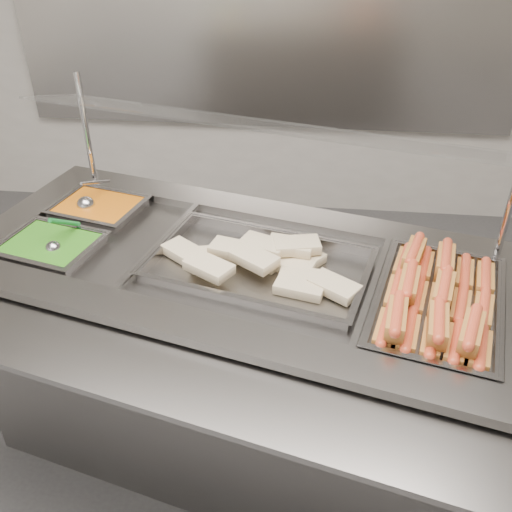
# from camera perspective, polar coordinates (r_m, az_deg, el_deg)

# --- Properties ---
(back_panel) EXTENTS (3.00, 0.04, 1.20)m
(back_panel) POSITION_cam_1_polar(r_m,az_deg,el_deg) (3.56, 1.10, 22.04)
(back_panel) COLOR #99948F
(back_panel) RESTS_ON ground
(steam_counter) EXTENTS (2.00, 1.25, 0.89)m
(steam_counter) POSITION_cam_1_polar(r_m,az_deg,el_deg) (2.12, -1.27, -10.32)
(steam_counter) COLOR slate
(steam_counter) RESTS_ON ground
(tray_rail) EXTENTS (1.79, 0.78, 0.05)m
(tray_rail) POSITION_cam_1_polar(r_m,az_deg,el_deg) (1.52, -8.65, -11.79)
(tray_rail) COLOR gray
(tray_rail) RESTS_ON steam_counter
(sneeze_guard) EXTENTS (1.65, 0.68, 0.44)m
(sneeze_guard) POSITION_cam_1_polar(r_m,az_deg,el_deg) (1.85, 0.94, 12.57)
(sneeze_guard) COLOR silver
(sneeze_guard) RESTS_ON steam_counter
(pan_hotdogs) EXTENTS (0.46, 0.61, 0.10)m
(pan_hotdogs) POSITION_cam_1_polar(r_m,az_deg,el_deg) (1.77, 17.57, -5.29)
(pan_hotdogs) COLOR gray
(pan_hotdogs) RESTS_ON steam_counter
(pan_wraps) EXTENTS (0.75, 0.55, 0.07)m
(pan_wraps) POSITION_cam_1_polar(r_m,az_deg,el_deg) (1.84, 0.29, -1.32)
(pan_wraps) COLOR gray
(pan_wraps) RESTS_ON steam_counter
(pan_beans) EXTENTS (0.35, 0.30, 0.10)m
(pan_beans) POSITION_cam_1_polar(r_m,az_deg,el_deg) (2.25, -15.36, 4.00)
(pan_beans) COLOR gray
(pan_beans) RESTS_ON steam_counter
(pan_peas) EXTENTS (0.35, 0.30, 0.10)m
(pan_peas) POSITION_cam_1_polar(r_m,az_deg,el_deg) (2.06, -19.72, 0.22)
(pan_peas) COLOR gray
(pan_peas) RESTS_ON steam_counter
(hotdogs_in_buns) EXTENTS (0.41, 0.56, 0.12)m
(hotdogs_in_buns) POSITION_cam_1_polar(r_m,az_deg,el_deg) (1.74, 17.53, -4.19)
(hotdogs_in_buns) COLOR #986420
(hotdogs_in_buns) RESTS_ON pan_hotdogs
(tortilla_wraps) EXTENTS (0.66, 0.33, 0.07)m
(tortilla_wraps) POSITION_cam_1_polar(r_m,az_deg,el_deg) (1.82, 1.12, -0.41)
(tortilla_wraps) COLOR tan
(tortilla_wraps) RESTS_ON pan_wraps
(ladle) EXTENTS (0.08, 0.20, 0.13)m
(ladle) POSITION_cam_1_polar(r_m,az_deg,el_deg) (2.24, -16.57, 5.03)
(ladle) COLOR #AFAEB3
(ladle) RESTS_ON pan_beans
(serving_spoon) EXTENTS (0.07, 0.17, 0.14)m
(serving_spoon) POSITION_cam_1_polar(r_m,az_deg,el_deg) (2.01, -19.40, 1.16)
(serving_spoon) COLOR #AFAEB3
(serving_spoon) RESTS_ON pan_peas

